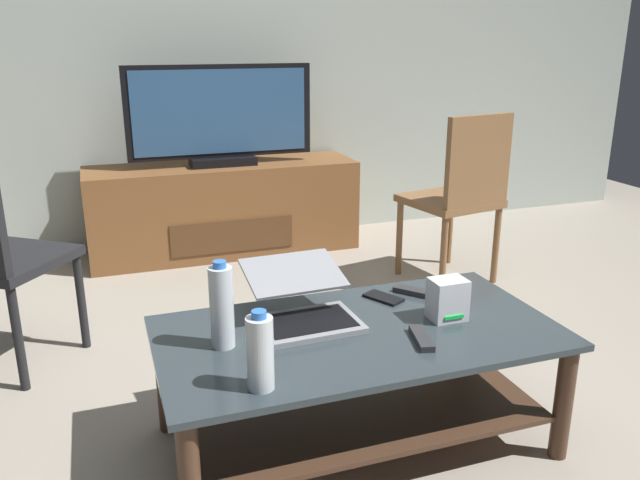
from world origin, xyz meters
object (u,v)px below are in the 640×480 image
(coffee_table, at_px, (358,365))
(soundbar_remote, at_px, (415,292))
(media_cabinet, at_px, (224,208))
(water_bottle_far, at_px, (222,307))
(laptop, at_px, (302,303))
(tv_remote, at_px, (422,338))
(router_box, at_px, (448,299))
(water_bottle_near, at_px, (260,352))
(cell_phone, at_px, (383,298))
(dining_chair, at_px, (461,191))
(television, at_px, (221,118))

(coffee_table, xyz_separation_m, soundbar_remote, (0.31, 0.21, 0.14))
(media_cabinet, relative_size, water_bottle_far, 6.03)
(laptop, xyz_separation_m, tv_remote, (0.30, -0.28, -0.05))
(coffee_table, bearing_deg, media_cabinet, 90.23)
(router_box, relative_size, water_bottle_near, 0.62)
(media_cabinet, height_order, cell_phone, media_cabinet)
(laptop, distance_m, router_box, 0.48)
(dining_chair, bearing_deg, water_bottle_far, -142.85)
(water_bottle_near, relative_size, cell_phone, 1.62)
(coffee_table, relative_size, router_box, 9.21)
(water_bottle_far, bearing_deg, dining_chair, 37.15)
(water_bottle_near, relative_size, water_bottle_far, 0.82)
(router_box, bearing_deg, television, 98.46)
(dining_chair, bearing_deg, laptop, -139.68)
(cell_phone, distance_m, tv_remote, 0.35)
(dining_chair, xyz_separation_m, laptop, (-1.24, -1.05, -0.05))
(media_cabinet, xyz_separation_m, television, (0.00, -0.02, 0.57))
(laptop, height_order, soundbar_remote, laptop)
(television, xyz_separation_m, dining_chair, (1.10, -0.96, -0.33))
(coffee_table, distance_m, router_box, 0.37)
(coffee_table, height_order, water_bottle_near, water_bottle_near)
(coffee_table, distance_m, media_cabinet, 2.17)
(dining_chair, xyz_separation_m, soundbar_remote, (-0.78, -0.98, -0.10))
(laptop, bearing_deg, media_cabinet, 86.16)
(media_cabinet, xyz_separation_m, cell_phone, (0.19, -1.97, 0.14))
(router_box, distance_m, soundbar_remote, 0.23)
(television, bearing_deg, water_bottle_near, -98.94)
(television, bearing_deg, dining_chair, -41.06)
(router_box, bearing_deg, laptop, 161.30)
(water_bottle_near, height_order, cell_phone, water_bottle_near)
(television, height_order, laptop, television)
(soundbar_remote, bearing_deg, router_box, -129.12)
(soundbar_remote, bearing_deg, cell_phone, 140.06)
(dining_chair, bearing_deg, cell_phone, -132.74)
(dining_chair, distance_m, soundbar_remote, 1.26)
(coffee_table, bearing_deg, dining_chair, 47.44)
(router_box, distance_m, water_bottle_near, 0.74)
(dining_chair, distance_m, cell_phone, 1.34)
(router_box, distance_m, water_bottle_far, 0.75)
(laptop, distance_m, cell_phone, 0.34)
(television, xyz_separation_m, router_box, (0.32, -2.17, -0.36))
(coffee_table, xyz_separation_m, dining_chair, (1.09, 1.19, 0.24))
(dining_chair, bearing_deg, tv_remote, -125.25)
(water_bottle_far, bearing_deg, soundbar_remote, 12.99)
(water_bottle_far, relative_size, soundbar_remote, 1.72)
(media_cabinet, xyz_separation_m, router_box, (0.32, -2.19, 0.21))
(water_bottle_far, distance_m, cell_phone, 0.65)
(laptop, height_order, tv_remote, laptop)
(media_cabinet, xyz_separation_m, water_bottle_near, (-0.38, -2.42, 0.24))
(tv_remote, bearing_deg, cell_phone, 98.49)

